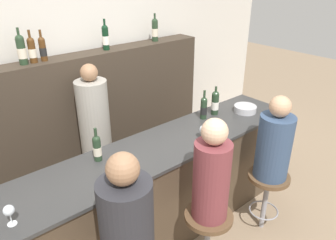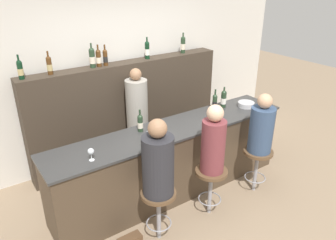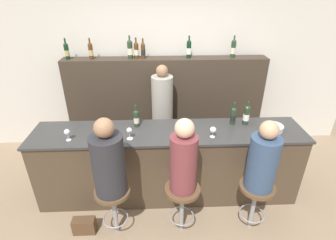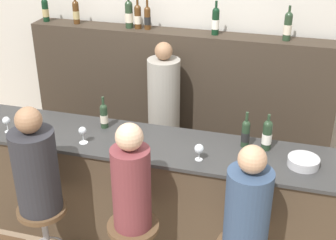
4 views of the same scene
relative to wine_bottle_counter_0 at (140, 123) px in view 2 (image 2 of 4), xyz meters
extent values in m
plane|color=#8C755B|center=(0.40, -0.46, -1.11)|extent=(16.00, 16.00, 0.00)
cube|color=beige|center=(0.40, 1.29, 0.19)|extent=(6.40, 0.05, 2.60)
cube|color=#473828|center=(0.40, -0.15, -0.63)|extent=(3.35, 0.61, 0.96)
cube|color=#333333|center=(0.40, -0.15, -0.13)|extent=(3.39, 0.65, 0.03)
cube|color=#382D23|center=(0.40, 1.06, -0.31)|extent=(3.18, 0.28, 1.59)
cylinder|color=#233823|center=(0.00, 0.00, -0.02)|extent=(0.07, 0.07, 0.19)
cylinder|color=beige|center=(0.00, 0.00, -0.03)|extent=(0.07, 0.07, 0.08)
sphere|color=#233823|center=(0.00, 0.00, 0.07)|extent=(0.07, 0.07, 0.07)
cylinder|color=#233823|center=(0.00, 0.00, 0.13)|extent=(0.02, 0.02, 0.09)
cylinder|color=#233823|center=(1.24, 0.00, -0.02)|extent=(0.07, 0.07, 0.20)
cylinder|color=black|center=(1.24, 0.00, -0.03)|extent=(0.07, 0.07, 0.08)
sphere|color=#233823|center=(1.24, 0.00, 0.08)|extent=(0.07, 0.07, 0.07)
cylinder|color=#233823|center=(1.24, 0.00, 0.15)|extent=(0.02, 0.02, 0.10)
cylinder|color=#233823|center=(1.41, 0.00, -0.01)|extent=(0.08, 0.08, 0.22)
cylinder|color=white|center=(1.41, 0.00, -0.02)|extent=(0.08, 0.08, 0.09)
sphere|color=#233823|center=(1.41, 0.00, 0.10)|extent=(0.08, 0.08, 0.08)
cylinder|color=#233823|center=(1.41, 0.00, 0.16)|extent=(0.02, 0.02, 0.08)
cylinder|color=black|center=(-1.08, 1.06, 0.59)|extent=(0.07, 0.07, 0.21)
cylinder|color=tan|center=(-1.08, 1.06, 0.58)|extent=(0.07, 0.07, 0.08)
sphere|color=black|center=(-1.08, 1.06, 0.69)|extent=(0.07, 0.07, 0.07)
cylinder|color=black|center=(-1.08, 1.06, 0.75)|extent=(0.02, 0.02, 0.09)
cylinder|color=#4C2D14|center=(-0.72, 1.06, 0.59)|extent=(0.07, 0.07, 0.21)
cylinder|color=tan|center=(-0.72, 1.06, 0.58)|extent=(0.07, 0.07, 0.08)
sphere|color=#4C2D14|center=(-0.72, 1.06, 0.69)|extent=(0.07, 0.07, 0.07)
cylinder|color=#4C2D14|center=(-0.72, 1.06, 0.75)|extent=(0.02, 0.02, 0.09)
cylinder|color=#233823|center=(-0.13, 1.06, 0.60)|extent=(0.08, 0.08, 0.24)
cylinder|color=beige|center=(-0.13, 1.06, 0.59)|extent=(0.08, 0.08, 0.10)
sphere|color=#233823|center=(-0.13, 1.06, 0.72)|extent=(0.08, 0.08, 0.08)
cylinder|color=#233823|center=(-0.13, 1.06, 0.78)|extent=(0.02, 0.02, 0.09)
cylinder|color=#4C2D14|center=(-0.03, 1.06, 0.59)|extent=(0.07, 0.07, 0.21)
cylinder|color=beige|center=(-0.03, 1.06, 0.58)|extent=(0.07, 0.07, 0.08)
sphere|color=#4C2D14|center=(-0.03, 1.06, 0.69)|extent=(0.07, 0.07, 0.07)
cylinder|color=#4C2D14|center=(-0.03, 1.06, 0.75)|extent=(0.02, 0.02, 0.09)
cylinder|color=#4C2D14|center=(0.07, 1.06, 0.58)|extent=(0.06, 0.06, 0.20)
cylinder|color=black|center=(0.07, 1.06, 0.57)|extent=(0.07, 0.07, 0.08)
sphere|color=#4C2D14|center=(0.07, 1.06, 0.68)|extent=(0.06, 0.06, 0.06)
cylinder|color=#4C2D14|center=(0.07, 1.06, 0.74)|extent=(0.02, 0.02, 0.09)
cylinder|color=black|center=(0.76, 1.06, 0.60)|extent=(0.07, 0.07, 0.23)
cylinder|color=white|center=(0.76, 1.06, 0.59)|extent=(0.07, 0.07, 0.09)
sphere|color=black|center=(0.76, 1.06, 0.71)|extent=(0.07, 0.07, 0.07)
cylinder|color=black|center=(0.76, 1.06, 0.77)|extent=(0.02, 0.02, 0.08)
cylinder|color=#233823|center=(1.45, 1.06, 0.60)|extent=(0.07, 0.07, 0.23)
cylinder|color=beige|center=(1.45, 1.06, 0.59)|extent=(0.08, 0.08, 0.09)
sphere|color=#233823|center=(1.45, 1.06, 0.72)|extent=(0.07, 0.07, 0.07)
cylinder|color=#233823|center=(1.45, 1.06, 0.77)|extent=(0.02, 0.02, 0.08)
cylinder|color=silver|center=(-0.78, -0.31, -0.11)|extent=(0.06, 0.06, 0.00)
cylinder|color=silver|center=(-0.78, -0.31, -0.07)|extent=(0.01, 0.01, 0.07)
sphere|color=silver|center=(-0.78, -0.31, -0.01)|extent=(0.07, 0.07, 0.07)
cylinder|color=silver|center=(-0.06, -0.31, -0.11)|extent=(0.07, 0.07, 0.00)
cylinder|color=silver|center=(-0.06, -0.31, -0.07)|extent=(0.01, 0.01, 0.08)
sphere|color=silver|center=(-0.06, -0.31, 0.00)|extent=(0.07, 0.07, 0.07)
cylinder|color=silver|center=(0.92, -0.31, -0.11)|extent=(0.06, 0.06, 0.00)
cylinder|color=silver|center=(0.92, -0.31, -0.08)|extent=(0.01, 0.01, 0.06)
sphere|color=silver|center=(0.92, -0.31, -0.02)|extent=(0.08, 0.08, 0.08)
cylinder|color=#B7B7BC|center=(1.70, -0.18, -0.08)|extent=(0.24, 0.24, 0.07)
cylinder|color=gray|center=(-0.24, -0.77, -0.81)|extent=(0.05, 0.05, 0.60)
torus|color=gray|center=(-0.24, -0.77, -0.90)|extent=(0.29, 0.29, 0.02)
cylinder|color=brown|center=(-0.24, -0.77, -0.49)|extent=(0.39, 0.39, 0.04)
cylinder|color=#28282D|center=(-0.24, -0.77, -0.14)|extent=(0.34, 0.34, 0.67)
sphere|color=#936B4C|center=(-0.24, -0.77, 0.30)|extent=(0.20, 0.20, 0.20)
cylinder|color=gray|center=(0.53, -0.77, -0.81)|extent=(0.05, 0.05, 0.60)
torus|color=gray|center=(0.53, -0.77, -0.90)|extent=(0.29, 0.29, 0.02)
cylinder|color=brown|center=(0.53, -0.77, -0.49)|extent=(0.39, 0.39, 0.04)
cylinder|color=brown|center=(0.53, -0.77, -0.15)|extent=(0.28, 0.28, 0.65)
sphere|color=#D8AD8C|center=(0.53, -0.77, 0.28)|extent=(0.20, 0.20, 0.20)
cylinder|color=gray|center=(1.36, -0.77, -0.81)|extent=(0.05, 0.05, 0.60)
torus|color=gray|center=(1.36, -0.77, -0.90)|extent=(0.29, 0.29, 0.02)
cylinder|color=brown|center=(1.36, -0.77, -0.49)|extent=(0.39, 0.39, 0.04)
cylinder|color=#334766|center=(1.36, -0.77, -0.17)|extent=(0.31, 0.31, 0.62)
sphere|color=tan|center=(1.36, -0.77, 0.24)|extent=(0.19, 0.19, 0.19)
cylinder|color=gray|center=(0.34, 0.70, -0.40)|extent=(0.32, 0.32, 1.42)
sphere|color=#936B4C|center=(0.34, 0.70, 0.39)|extent=(0.17, 0.17, 0.17)
camera|label=1|loc=(-1.04, -2.11, 1.35)|focal=35.00mm
camera|label=2|loc=(-1.80, -3.23, 1.72)|focal=35.00mm
camera|label=3|loc=(0.28, -2.95, 1.52)|focal=28.00mm
camera|label=4|loc=(1.53, -3.37, 1.82)|focal=50.00mm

